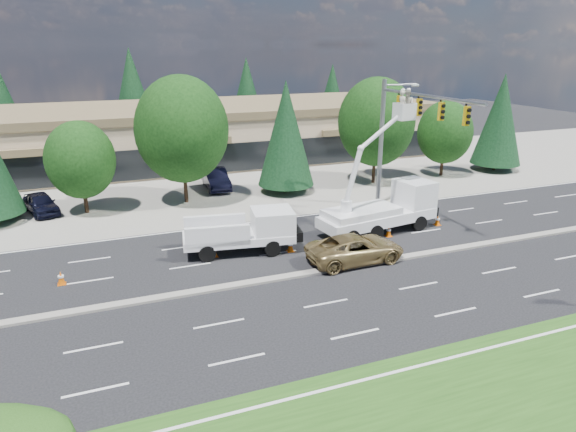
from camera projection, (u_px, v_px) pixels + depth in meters
name	position (u px, v px, depth m)	size (l,w,h in m)	color
ground	(299.00, 276.00, 26.25)	(140.00, 140.00, 0.00)	black
concrete_apron	(211.00, 183.00, 43.94)	(140.00, 22.00, 0.01)	gray
road_median	(299.00, 274.00, 26.23)	(120.00, 0.55, 0.12)	gray
strip_mall	(187.00, 132.00, 51.86)	(50.40, 15.40, 5.50)	tan
tree_front_c	(80.00, 160.00, 34.90)	(4.65, 4.65, 6.45)	#332114
tree_front_d	(182.00, 130.00, 36.76)	(6.71, 6.71, 9.31)	#332114
tree_front_e	(286.00, 134.00, 39.74)	(4.43, 4.43, 8.73)	#332114
tree_front_f	(376.00, 122.00, 42.33)	(6.35, 6.35, 8.82)	#332114
tree_front_g	(445.00, 132.00, 45.12)	(4.81, 4.81, 6.67)	#332114
tree_front_h	(500.00, 119.00, 46.90)	(4.48, 4.48, 8.83)	#332114
tree_back_b	(132.00, 93.00, 60.16)	(5.57, 5.57, 10.99)	#332114
tree_back_c	(247.00, 94.00, 65.15)	(4.96, 4.96, 9.78)	#332114
tree_back_d	(332.00, 95.00, 69.42)	(4.48, 4.48, 8.84)	#332114
signal_mast	(399.00, 127.00, 33.99)	(2.76, 10.16, 9.00)	gray
utility_pickup	(247.00, 235.00, 29.06)	(6.47, 3.21, 2.37)	white
bucket_truck	(386.00, 203.00, 32.06)	(8.05, 3.43, 8.78)	white
traffic_cone_a	(61.00, 278.00, 25.20)	(0.40, 0.40, 0.70)	#DA5A06
traffic_cone_b	(214.00, 251.00, 28.49)	(0.40, 0.40, 0.70)	#DA5A06
traffic_cone_c	(290.00, 246.00, 29.23)	(0.40, 0.40, 0.70)	#DA5A06
traffic_cone_d	(389.00, 231.00, 31.53)	(0.40, 0.40, 0.70)	#DA5A06
traffic_cone_e	(438.00, 220.00, 33.49)	(0.40, 0.40, 0.70)	#DA5A06
minivan	(355.00, 249.00, 27.75)	(2.49, 5.39, 1.50)	#977E49
parked_car_west	(41.00, 203.00, 35.75)	(1.70, 4.23, 1.44)	black
parked_car_east	(216.00, 179.00, 41.92)	(1.72, 4.93, 1.62)	black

